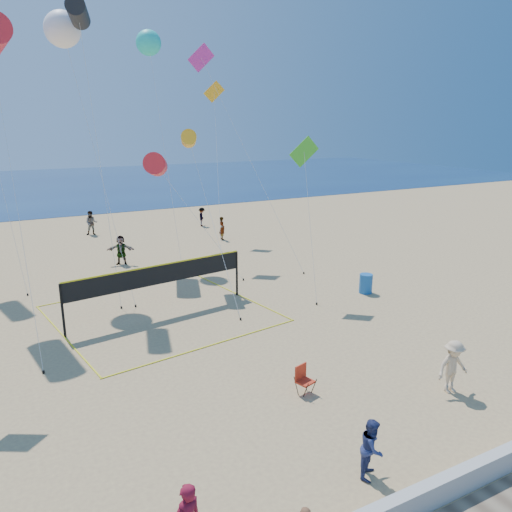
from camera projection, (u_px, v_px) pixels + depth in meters
name	position (u px, v px, depth m)	size (l,w,h in m)	color
ground	(305.00, 447.00, 12.89)	(120.00, 120.00, 0.00)	tan
ocean	(45.00, 186.00, 65.74)	(140.00, 50.00, 0.03)	navy
bystander_a	(372.00, 448.00, 11.68)	(0.72, 0.56, 1.48)	navy
bystander_b	(453.00, 367.00, 15.31)	(1.10, 0.63, 1.71)	#D1B28B
far_person_1	(121.00, 250.00, 29.28)	(1.59, 0.51, 1.72)	gray
far_person_2	(222.00, 228.00, 35.42)	(0.60, 0.39, 1.65)	gray
far_person_3	(91.00, 223.00, 36.90)	(0.87, 0.68, 1.79)	gray
far_person_4	(202.00, 217.00, 40.07)	(0.97, 0.56, 1.50)	gray
camp_chair	(303.00, 378.00, 15.36)	(0.59, 0.70, 1.01)	red
trash_barrel	(366.00, 284.00, 24.42)	(0.63, 0.63, 0.95)	#1958A2
volleyball_net	(159.00, 281.00, 21.46)	(9.53, 9.40, 2.24)	black
kite_1	(78.00, 13.00, 22.01)	(1.39, 4.60, 13.35)	black
kite_2	(189.00, 139.00, 24.95)	(1.35, 7.53, 7.82)	#FBAD1D
kite_4	(305.00, 160.00, 22.93)	(1.46, 2.07, 7.53)	green
kite_5	(207.00, 71.00, 29.43)	(3.64, 7.57, 12.65)	#D72FA1
kite_6	(62.00, 29.00, 23.74)	(2.27, 6.75, 13.26)	white
kite_7	(149.00, 43.00, 29.16)	(1.93, 6.91, 13.34)	#23D1C0
kite_9	(215.00, 102.00, 34.49)	(3.13, 6.30, 10.92)	#FBAD1D
kite_10	(156.00, 165.00, 26.53)	(4.38, 5.20, 6.67)	red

